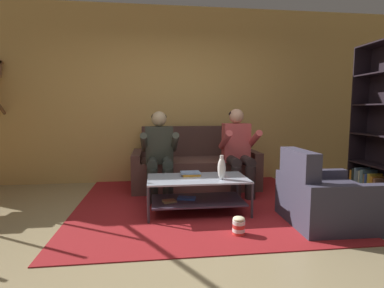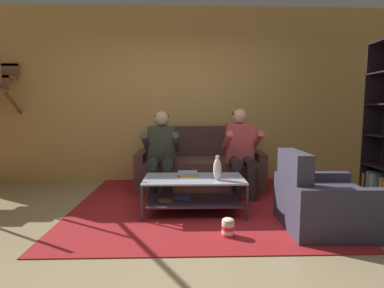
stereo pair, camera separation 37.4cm
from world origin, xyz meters
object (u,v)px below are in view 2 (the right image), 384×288
object	(u,v)px
book_stack	(188,174)
popcorn_tub	(228,227)
person_seated_right	(241,148)
coffee_table	(193,189)
couch	(199,167)
person_seated_left	(161,150)
vase	(217,169)
armchair	(322,203)

from	to	relation	value
book_stack	popcorn_tub	world-z (taller)	book_stack
person_seated_right	popcorn_tub	xyz separation A→B (m)	(-0.38, -1.40, -0.58)
coffee_table	book_stack	world-z (taller)	book_stack
couch	person_seated_right	world-z (taller)	person_seated_right
couch	popcorn_tub	distance (m)	1.94
popcorn_tub	person_seated_left	bearing A→B (deg)	117.53
coffee_table	person_seated_left	bearing A→B (deg)	121.24
vase	popcorn_tub	size ratio (longest dim) A/B	1.50
person_seated_right	popcorn_tub	size ratio (longest dim) A/B	6.62
couch	coffee_table	size ratio (longest dim) A/B	1.64
person_seated_right	armchair	world-z (taller)	person_seated_right
vase	book_stack	xyz separation A→B (m)	(-0.33, 0.23, -0.10)
couch	book_stack	distance (m)	1.12
book_stack	popcorn_tub	xyz separation A→B (m)	(0.37, -0.82, -0.35)
popcorn_tub	couch	bearing A→B (deg)	95.16
couch	person_seated_right	xyz separation A→B (m)	(0.55, -0.52, 0.36)
person_seated_right	armchair	bearing A→B (deg)	-63.96
book_stack	coffee_table	bearing A→B (deg)	-63.00
book_stack	person_seated_left	bearing A→B (deg)	122.06
book_stack	popcorn_tub	size ratio (longest dim) A/B	1.27
couch	vase	size ratio (longest dim) A/B	6.85
person_seated_right	vase	distance (m)	0.92
vase	person_seated_left	bearing A→B (deg)	130.47
couch	armchair	bearing A→B (deg)	-56.51
coffee_table	couch	bearing A→B (deg)	83.69
armchair	vase	bearing A→B (deg)	157.95
person_seated_left	vase	bearing A→B (deg)	-49.53
coffee_table	book_stack	size ratio (longest dim) A/B	4.93
couch	book_stack	size ratio (longest dim) A/B	8.09
coffee_table	armchair	size ratio (longest dim) A/B	1.36
couch	person_seated_right	size ratio (longest dim) A/B	1.56
couch	person_seated_left	size ratio (longest dim) A/B	1.60
person_seated_left	armchair	size ratio (longest dim) A/B	1.39
coffee_table	popcorn_tub	world-z (taller)	coffee_table
person_seated_left	coffee_table	bearing A→B (deg)	-58.76
person_seated_left	popcorn_tub	bearing A→B (deg)	-62.47
book_stack	vase	bearing A→B (deg)	-35.18
popcorn_tub	coffee_table	bearing A→B (deg)	113.61
person_seated_right	vase	size ratio (longest dim) A/B	4.41
person_seated_left	vase	xyz separation A→B (m)	(0.69, -0.81, -0.11)
couch	book_stack	xyz separation A→B (m)	(-0.19, -1.10, 0.13)
book_stack	person_seated_right	bearing A→B (deg)	37.73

